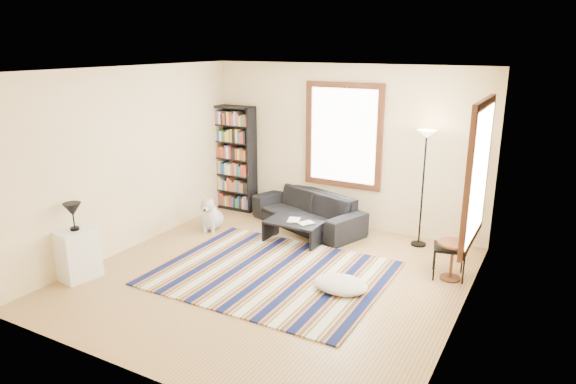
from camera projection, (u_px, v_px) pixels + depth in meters
The scene contains 21 objects.
floor at pixel (271, 280), 7.14m from camera, with size 5.00×5.00×0.10m, color tan.
ceiling at pixel (269, 66), 6.33m from camera, with size 5.00×5.00×0.10m, color white.
wall_back at pixel (345, 146), 8.88m from camera, with size 5.00×0.10×2.80m, color #FBDCA9.
wall_front at pixel (124, 243), 4.59m from camera, with size 5.00×0.10×2.80m, color #FBDCA9.
wall_left at pixel (128, 159), 7.91m from camera, with size 0.10×5.00×2.80m, color #FBDCA9.
wall_right at pixel (472, 208), 5.56m from camera, with size 0.10×5.00×2.80m, color #FBDCA9.
window_back at pixel (343, 136), 8.76m from camera, with size 1.20×0.06×1.60m, color white.
window_right at pixel (478, 174), 6.21m from camera, with size 0.06×1.20×1.60m, color white.
rug at pixel (272, 273), 7.22m from camera, with size 3.12×2.49×0.02m, color #0D1641.
sofa at pixel (308, 210), 8.98m from camera, with size 2.11×0.82×0.62m, color black.
bookshelf at pixel (233, 158), 9.81m from camera, with size 0.90×0.30×2.00m, color black.
coffee_table at pixel (293, 232), 8.30m from camera, with size 0.90×0.50×0.36m, color black.
book_a at pixel (288, 220), 8.30m from camera, with size 0.26×0.19×0.02m, color beige.
book_b at pixel (303, 222), 8.22m from camera, with size 0.18×0.24×0.02m, color beige.
floor_cushion at pixel (341, 284), 6.70m from camera, with size 0.73×0.54×0.18m, color beige.
floor_lamp at pixel (423, 189), 7.99m from camera, with size 0.30×0.30×1.86m, color black, non-canonical shape.
side_table at pixel (452, 261), 6.98m from camera, with size 0.40×0.40×0.54m, color #4F2813.
folding_chair at pixel (450, 248), 7.01m from camera, with size 0.42×0.40×0.86m, color black.
white_cabinet at pixel (78, 254), 7.01m from camera, with size 0.38×0.50×0.70m, color white.
table_lamp at pixel (73, 217), 6.86m from camera, with size 0.24×0.24×0.38m, color black, non-canonical shape.
dog at pixel (212, 213), 8.87m from camera, with size 0.42×0.59×0.59m, color silver, non-canonical shape.
Camera 1 is at (3.34, -5.59, 3.13)m, focal length 32.00 mm.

